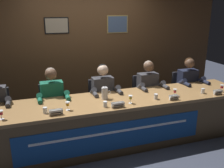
# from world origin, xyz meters

# --- Properties ---
(ground_plane) EXTENTS (12.00, 12.00, 0.00)m
(ground_plane) POSITION_xyz_m (0.00, 0.00, 0.00)
(ground_plane) COLOR #383D4C
(wall_back_panelled) EXTENTS (5.84, 0.14, 2.60)m
(wall_back_panelled) POSITION_xyz_m (0.00, 1.53, 1.30)
(wall_back_panelled) COLOR brown
(wall_back_panelled) RESTS_ON ground_plane
(conference_table) EXTENTS (4.64, 0.89, 0.76)m
(conference_table) POSITION_xyz_m (-0.00, -0.13, 0.54)
(conference_table) COLOR olive
(conference_table) RESTS_ON ground_plane
(juice_glass_far_left) EXTENTS (0.06, 0.06, 0.12)m
(juice_glass_far_left) POSITION_xyz_m (-1.58, -0.25, 0.84)
(juice_glass_far_left) COLOR white
(juice_glass_far_left) RESTS_ON conference_table
(chair_left) EXTENTS (0.44, 0.44, 0.89)m
(chair_left) POSITION_xyz_m (-0.87, 0.63, 0.43)
(chair_left) COLOR black
(chair_left) RESTS_ON ground_plane
(panelist_left) EXTENTS (0.51, 0.48, 1.22)m
(panelist_left) POSITION_xyz_m (-0.87, 0.43, 0.71)
(panelist_left) COLOR black
(panelist_left) RESTS_ON ground_plane
(nameplate_left) EXTENTS (0.18, 0.06, 0.08)m
(nameplate_left) POSITION_xyz_m (-0.90, -0.33, 0.80)
(nameplate_left) COLOR white
(nameplate_left) RESTS_ON conference_table
(juice_glass_left) EXTENTS (0.06, 0.06, 0.12)m
(juice_glass_left) POSITION_xyz_m (-0.72, -0.21, 0.84)
(juice_glass_left) COLOR white
(juice_glass_left) RESTS_ON conference_table
(water_cup_left) EXTENTS (0.06, 0.06, 0.08)m
(water_cup_left) POSITION_xyz_m (-1.03, -0.22, 0.80)
(water_cup_left) COLOR silver
(water_cup_left) RESTS_ON conference_table
(chair_center) EXTENTS (0.44, 0.44, 0.89)m
(chair_center) POSITION_xyz_m (0.00, 0.63, 0.43)
(chair_center) COLOR black
(chair_center) RESTS_ON ground_plane
(panelist_center) EXTENTS (0.51, 0.48, 1.22)m
(panelist_center) POSITION_xyz_m (0.00, 0.43, 0.71)
(panelist_center) COLOR black
(panelist_center) RESTS_ON ground_plane
(nameplate_center) EXTENTS (0.19, 0.06, 0.08)m
(nameplate_center) POSITION_xyz_m (-0.02, -0.34, 0.80)
(nameplate_center) COLOR white
(nameplate_center) RESTS_ON conference_table
(juice_glass_center) EXTENTS (0.06, 0.06, 0.12)m
(juice_glass_center) POSITION_xyz_m (0.21, -0.25, 0.84)
(juice_glass_center) COLOR white
(juice_glass_center) RESTS_ON conference_table
(water_cup_center) EXTENTS (0.06, 0.06, 0.08)m
(water_cup_center) POSITION_xyz_m (-0.20, -0.27, 0.80)
(water_cup_center) COLOR silver
(water_cup_center) RESTS_ON conference_table
(chair_right) EXTENTS (0.44, 0.44, 0.89)m
(chair_right) POSITION_xyz_m (0.87, 0.63, 0.43)
(chair_right) COLOR black
(chair_right) RESTS_ON ground_plane
(panelist_right) EXTENTS (0.51, 0.48, 1.22)m
(panelist_right) POSITION_xyz_m (0.87, 0.43, 0.71)
(panelist_right) COLOR black
(panelist_right) RESTS_ON ground_plane
(nameplate_right) EXTENTS (0.15, 0.06, 0.08)m
(nameplate_right) POSITION_xyz_m (0.90, -0.33, 0.80)
(nameplate_right) COLOR white
(nameplate_right) RESTS_ON conference_table
(juice_glass_right) EXTENTS (0.06, 0.06, 0.12)m
(juice_glass_right) POSITION_xyz_m (1.00, -0.20, 0.84)
(juice_glass_right) COLOR white
(juice_glass_right) RESTS_ON conference_table
(water_cup_right) EXTENTS (0.06, 0.06, 0.08)m
(water_cup_right) POSITION_xyz_m (0.65, -0.21, 0.80)
(water_cup_right) COLOR silver
(water_cup_right) RESTS_ON conference_table
(chair_far_right) EXTENTS (0.44, 0.44, 0.89)m
(chair_far_right) POSITION_xyz_m (1.73, 0.63, 0.43)
(chair_far_right) COLOR black
(chair_far_right) RESTS_ON ground_plane
(panelist_far_right) EXTENTS (0.51, 0.48, 1.22)m
(panelist_far_right) POSITION_xyz_m (1.73, 0.43, 0.71)
(panelist_far_right) COLOR black
(panelist_far_right) RESTS_ON ground_plane
(nameplate_far_right) EXTENTS (0.15, 0.06, 0.08)m
(nameplate_far_right) POSITION_xyz_m (1.73, -0.34, 0.80)
(nameplate_far_right) COLOR white
(nameplate_far_right) RESTS_ON conference_table
(juice_glass_far_right) EXTENTS (0.06, 0.06, 0.12)m
(juice_glass_far_right) POSITION_xyz_m (1.88, -0.25, 0.84)
(juice_glass_far_right) COLOR white
(juice_glass_far_right) RESTS_ON conference_table
(water_cup_far_right) EXTENTS (0.06, 0.06, 0.08)m
(water_cup_far_right) POSITION_xyz_m (1.53, -0.21, 0.80)
(water_cup_far_right) COLOR silver
(water_cup_far_right) RESTS_ON conference_table
(water_pitcher_central) EXTENTS (0.15, 0.10, 0.21)m
(water_pitcher_central) POSITION_xyz_m (-0.10, 0.05, 0.85)
(water_pitcher_central) COLOR silver
(water_pitcher_central) RESTS_ON conference_table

